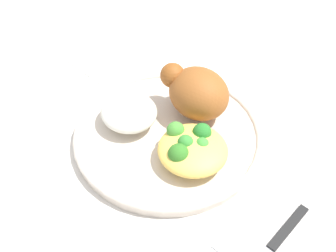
% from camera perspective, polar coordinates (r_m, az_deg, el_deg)
% --- Properties ---
extents(ground_plane, '(2.00, 2.00, 0.00)m').
position_cam_1_polar(ground_plane, '(0.66, -0.00, -1.78)').
color(ground_plane, silver).
extents(plate, '(0.28, 0.28, 0.02)m').
position_cam_1_polar(plate, '(0.65, -0.00, -1.18)').
color(plate, beige).
rests_on(plate, ground_plane).
extents(roasted_chicken, '(0.11, 0.08, 0.07)m').
position_cam_1_polar(roasted_chicken, '(0.65, 3.52, 4.57)').
color(roasted_chicken, brown).
rests_on(roasted_chicken, plate).
extents(rice_pile, '(0.09, 0.08, 0.04)m').
position_cam_1_polar(rice_pile, '(0.65, -5.08, 1.82)').
color(rice_pile, white).
rests_on(rice_pile, plate).
extents(mac_cheese_with_broccoli, '(0.10, 0.10, 0.04)m').
position_cam_1_polar(mac_cheese_with_broccoli, '(0.60, 3.06, -2.87)').
color(mac_cheese_with_broccoli, '#F1C654').
rests_on(mac_cheese_with_broccoli, plate).
extents(fork, '(0.03, 0.14, 0.01)m').
position_cam_1_polar(fork, '(0.58, 10.27, -11.67)').
color(fork, silver).
rests_on(fork, ground_plane).
extents(knife, '(0.03, 0.19, 0.01)m').
position_cam_1_polar(knife, '(0.56, 13.23, -15.10)').
color(knife, black).
rests_on(knife, ground_plane).
extents(napkin, '(0.11, 0.13, 0.00)m').
position_cam_1_polar(napkin, '(0.81, -7.55, 8.84)').
color(napkin, white).
rests_on(napkin, ground_plane).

